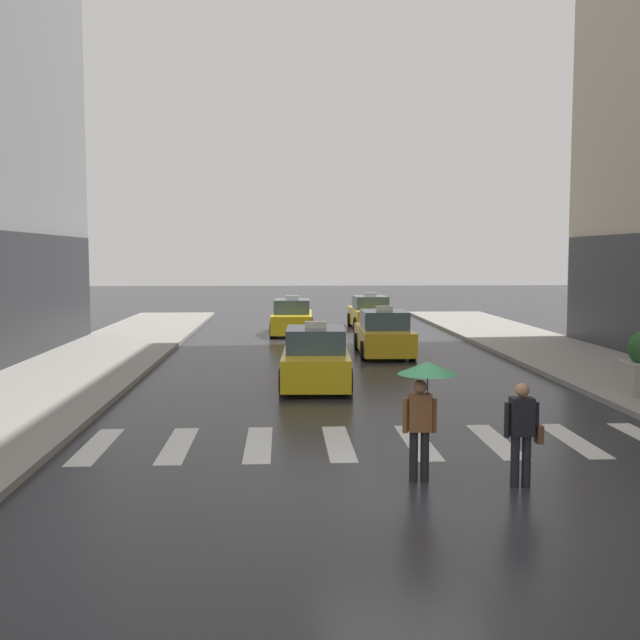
{
  "coord_description": "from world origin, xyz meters",
  "views": [
    {
      "loc": [
        -1.85,
        -11.19,
        3.62
      ],
      "look_at": [
        -0.88,
        8.0,
        1.97
      ],
      "focal_mm": 42.04,
      "sensor_mm": 36.0,
      "label": 1
    }
  ],
  "objects_px": {
    "taxi_second": "(384,335)",
    "taxi_third": "(292,319)",
    "taxi_lead": "(316,359)",
    "taxi_fourth": "(370,314)",
    "pedestrian_with_handbag": "(522,428)",
    "pedestrian_with_umbrella": "(425,388)"
  },
  "relations": [
    {
      "from": "taxi_third",
      "to": "pedestrian_with_handbag",
      "type": "distance_m",
      "value": 23.46
    },
    {
      "from": "taxi_lead",
      "to": "taxi_second",
      "type": "distance_m",
      "value": 6.97
    },
    {
      "from": "taxi_second",
      "to": "taxi_fourth",
      "type": "height_order",
      "value": "same"
    },
    {
      "from": "taxi_second",
      "to": "pedestrian_with_umbrella",
      "type": "relative_size",
      "value": 2.35
    },
    {
      "from": "taxi_second",
      "to": "taxi_third",
      "type": "distance_m",
      "value": 8.06
    },
    {
      "from": "taxi_lead",
      "to": "pedestrian_with_handbag",
      "type": "xyz_separation_m",
      "value": [
        2.8,
        -9.46,
        0.21
      ]
    },
    {
      "from": "taxi_second",
      "to": "taxi_third",
      "type": "relative_size",
      "value": 0.99
    },
    {
      "from": "taxi_lead",
      "to": "taxi_fourth",
      "type": "distance_m",
      "value": 16.82
    },
    {
      "from": "taxi_third",
      "to": "pedestrian_with_umbrella",
      "type": "height_order",
      "value": "pedestrian_with_umbrella"
    },
    {
      "from": "taxi_lead",
      "to": "taxi_fourth",
      "type": "xyz_separation_m",
      "value": [
        3.47,
        16.46,
        0.0
      ]
    },
    {
      "from": "taxi_lead",
      "to": "taxi_fourth",
      "type": "bearing_deg",
      "value": 78.1
    },
    {
      "from": "pedestrian_with_handbag",
      "to": "taxi_fourth",
      "type": "bearing_deg",
      "value": 88.53
    },
    {
      "from": "taxi_fourth",
      "to": "pedestrian_with_umbrella",
      "type": "bearing_deg",
      "value": -94.78
    },
    {
      "from": "taxi_lead",
      "to": "pedestrian_with_umbrella",
      "type": "height_order",
      "value": "pedestrian_with_umbrella"
    },
    {
      "from": "taxi_third",
      "to": "pedestrian_with_handbag",
      "type": "xyz_separation_m",
      "value": [
        3.27,
        -23.23,
        0.21
      ]
    },
    {
      "from": "taxi_lead",
      "to": "pedestrian_with_handbag",
      "type": "distance_m",
      "value": 9.87
    },
    {
      "from": "taxi_second",
      "to": "pedestrian_with_umbrella",
      "type": "distance_m",
      "value": 15.55
    },
    {
      "from": "taxi_third",
      "to": "pedestrian_with_umbrella",
      "type": "xyz_separation_m",
      "value": [
        1.8,
        -22.84,
        0.79
      ]
    },
    {
      "from": "taxi_second",
      "to": "taxi_third",
      "type": "bearing_deg",
      "value": 113.88
    },
    {
      "from": "taxi_fourth",
      "to": "pedestrian_with_handbag",
      "type": "xyz_separation_m",
      "value": [
        -0.67,
        -25.92,
        0.21
      ]
    },
    {
      "from": "taxi_second",
      "to": "pedestrian_with_handbag",
      "type": "height_order",
      "value": "taxi_second"
    },
    {
      "from": "taxi_lead",
      "to": "pedestrian_with_umbrella",
      "type": "bearing_deg",
      "value": -81.64
    }
  ]
}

